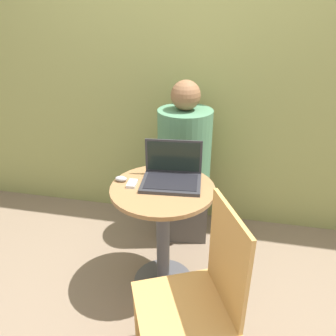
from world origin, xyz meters
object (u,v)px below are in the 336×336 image
object	(u,v)px
laptop	(172,175)
person_seated	(184,174)
chair_empty	(198,302)
cell_phone	(132,184)

from	to	relation	value
laptop	person_seated	distance (m)	0.60
chair_empty	person_seated	distance (m)	1.20
cell_phone	chair_empty	world-z (taller)	chair_empty
laptop	cell_phone	distance (m)	0.24
laptop	chair_empty	size ratio (longest dim) A/B	0.39
laptop	person_seated	bearing A→B (deg)	91.31
cell_phone	chair_empty	distance (m)	0.75
laptop	cell_phone	bearing A→B (deg)	-158.33
chair_empty	cell_phone	bearing A→B (deg)	130.44
cell_phone	chair_empty	xyz separation A→B (m)	(0.46, -0.54, -0.25)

